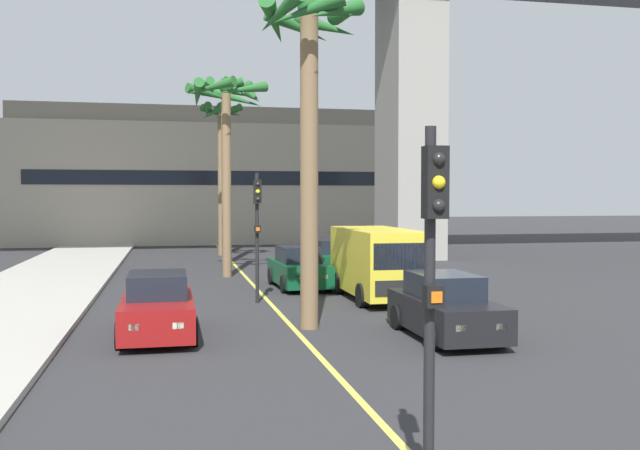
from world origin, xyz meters
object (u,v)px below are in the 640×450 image
at_px(delivery_van, 377,261).
at_px(palm_tree_far_median, 309,80).
at_px(car_queue_third, 333,259).
at_px(car_queue_fourth, 299,269).
at_px(car_queue_front, 158,308).
at_px(car_queue_second, 445,308).
at_px(traffic_light_median_far, 257,219).
at_px(palm_tree_near_median, 222,145).
at_px(palm_tree_farthest_median, 226,122).
at_px(traffic_light_median_near, 432,266).
at_px(palm_tree_mid_median, 226,119).

xyz_separation_m(delivery_van, palm_tree_far_median, (-3.21, -4.59, 5.16)).
relative_size(car_queue_third, car_queue_fourth, 0.99).
bearing_deg(car_queue_front, car_queue_second, -12.78).
height_order(car_queue_second, traffic_light_median_far, traffic_light_median_far).
relative_size(car_queue_second, car_queue_fourth, 0.99).
bearing_deg(palm_tree_near_median, traffic_light_median_far, -90.58).
distance_m(car_queue_front, palm_tree_farthest_median, 19.76).
bearing_deg(palm_tree_near_median, palm_tree_far_median, -88.51).
bearing_deg(traffic_light_median_near, palm_tree_farthest_median, 89.92).
height_order(car_queue_front, palm_tree_mid_median, palm_tree_mid_median).
bearing_deg(palm_tree_near_median, car_queue_front, -97.82).
bearing_deg(palm_tree_farthest_median, car_queue_third, -56.53).
height_order(palm_tree_near_median, palm_tree_farthest_median, palm_tree_farthest_median).
relative_size(palm_tree_far_median, palm_tree_farthest_median, 0.91).
distance_m(traffic_light_median_far, palm_tree_far_median, 6.01).
distance_m(car_queue_third, car_queue_fourth, 4.35).
bearing_deg(palm_tree_far_median, delivery_van, 55.01).
bearing_deg(delivery_van, palm_tree_mid_median, 119.72).
height_order(car_queue_fourth, palm_tree_mid_median, palm_tree_mid_median).
bearing_deg(car_queue_front, delivery_van, 34.60).
xyz_separation_m(delivery_van, traffic_light_median_near, (-4.01, -15.46, 1.43)).
xyz_separation_m(palm_tree_near_median, palm_tree_mid_median, (-0.59, -11.03, 0.32)).
height_order(car_queue_second, palm_tree_mid_median, palm_tree_mid_median).
distance_m(car_queue_second, delivery_van, 6.46).
height_order(car_queue_second, traffic_light_median_near, traffic_light_median_near).
bearing_deg(palm_tree_mid_median, palm_tree_farthest_median, 85.73).
bearing_deg(car_queue_fourth, palm_tree_mid_median, 119.47).
bearing_deg(car_queue_third, palm_tree_mid_median, 174.41).
bearing_deg(car_queue_fourth, palm_tree_near_median, 96.69).
xyz_separation_m(car_queue_front, traffic_light_median_far, (3.05, 4.92, 1.99)).
xyz_separation_m(car_queue_second, traffic_light_median_far, (-3.82, 6.48, 1.99)).
xyz_separation_m(traffic_light_median_near, palm_tree_near_median, (0.19, 34.22, 3.70)).
bearing_deg(traffic_light_median_near, palm_tree_far_median, 85.80).
height_order(car_queue_front, traffic_light_median_far, traffic_light_median_far).
distance_m(palm_tree_near_median, palm_tree_mid_median, 11.05).
bearing_deg(traffic_light_median_near, car_queue_fourth, 84.05).
bearing_deg(car_queue_third, car_queue_front, -120.75).
relative_size(car_queue_fourth, palm_tree_mid_median, 0.50).
xyz_separation_m(traffic_light_median_near, palm_tree_mid_median, (-0.40, 23.18, 4.01)).
bearing_deg(delivery_van, palm_tree_farthest_median, 106.37).
distance_m(car_queue_front, palm_tree_near_median, 24.52).
relative_size(car_queue_front, traffic_light_median_near, 0.98).
height_order(delivery_van, palm_tree_near_median, palm_tree_near_median).
relative_size(car_queue_front, palm_tree_mid_median, 0.49).
relative_size(car_queue_second, palm_tree_near_median, 0.46).
distance_m(palm_tree_mid_median, palm_tree_far_median, 12.37).
bearing_deg(car_queue_fourth, car_queue_front, -120.93).
xyz_separation_m(delivery_van, palm_tree_mid_median, (-4.41, 7.72, 5.44)).
bearing_deg(traffic_light_median_far, palm_tree_farthest_median, 89.84).
distance_m(car_queue_second, traffic_light_median_far, 7.78).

